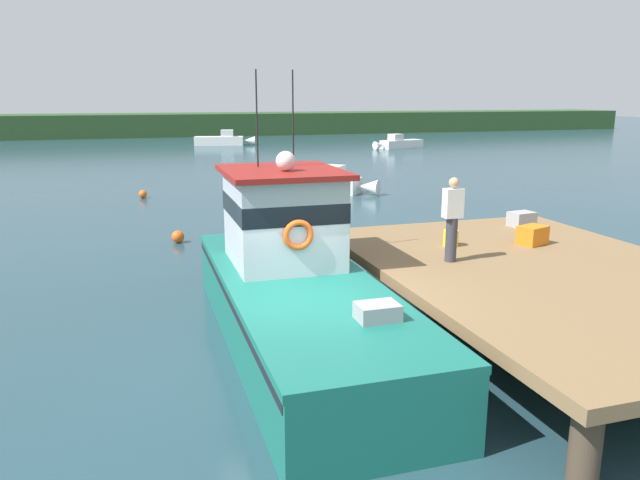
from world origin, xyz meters
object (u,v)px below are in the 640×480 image
bait_bucket (451,238)px  moored_boat_outer_mooring (325,183)px  crate_stack_near_edge (532,235)px  crate_stack_mid_dock (522,219)px  moored_boat_far_right (223,140)px  main_fishing_boat (292,282)px  moored_boat_mid_harbor (398,143)px  mooring_buoy_spare_mooring (143,194)px  deckhand_by_the_boat (452,218)px  mooring_buoy_inshore (178,237)px

bait_bucket → moored_boat_outer_mooring: size_ratio=0.08×
crate_stack_near_edge → crate_stack_mid_dock: (0.93, 1.68, -0.02)m
crate_stack_mid_dock → moored_boat_far_right: bearing=91.2°
main_fishing_boat → bait_bucket: 3.87m
moored_boat_mid_harbor → crate_stack_near_edge: bearing=-110.5°
crate_stack_mid_dock → mooring_buoy_spare_mooring: bearing=120.4°
main_fishing_boat → moored_boat_outer_mooring: (5.87, 16.13, -0.58)m
deckhand_by_the_boat → moored_boat_mid_harbor: size_ratio=0.34×
main_fishing_boat → deckhand_by_the_boat: 3.30m
moored_boat_mid_harbor → bait_bucket: bearing=-113.1°
moored_boat_outer_mooring → moored_boat_far_right: size_ratio=0.79×
crate_stack_mid_dock → deckhand_by_the_boat: (-3.30, -2.38, 0.68)m
mooring_buoy_spare_mooring → crate_stack_near_edge: bearing=-64.9°
crate_stack_near_edge → bait_bucket: bearing=166.9°
crate_stack_near_edge → mooring_buoy_inshore: size_ratio=1.59×
bait_bucket → mooring_buoy_spare_mooring: 17.09m
deckhand_by_the_boat → moored_boat_outer_mooring: deckhand_by_the_boat is taller
crate_stack_near_edge → crate_stack_mid_dock: crate_stack_near_edge is taller
moored_boat_mid_harbor → mooring_buoy_spare_mooring: moored_boat_mid_harbor is taller
crate_stack_near_edge → main_fishing_boat: bearing=-175.0°
moored_boat_mid_harbor → mooring_buoy_spare_mooring: (-21.29, -20.07, -0.24)m
mooring_buoy_spare_mooring → moored_boat_outer_mooring: bearing=-5.2°
moored_boat_outer_mooring → crate_stack_near_edge: bearing=-91.4°
crate_stack_mid_dock → crate_stack_near_edge: bearing=-118.9°
main_fishing_boat → moored_boat_far_right: 45.19m
moored_boat_far_right → moored_boat_mid_harbor: bearing=-30.3°
mooring_buoy_inshore → bait_bucket: bearing=-54.0°
mooring_buoy_inshore → mooring_buoy_spare_mooring: bearing=94.9°
crate_stack_mid_dock → mooring_buoy_spare_mooring: 17.08m
crate_stack_near_edge → moored_boat_mid_harbor: (13.61, 36.45, -0.98)m
crate_stack_near_edge → deckhand_by_the_boat: size_ratio=0.37×
moored_boat_mid_harbor → moored_boat_far_right: bearing=149.7°
mooring_buoy_inshore → deckhand_by_the_boat: bearing=-61.0°
moored_boat_outer_mooring → bait_bucket: bearing=-98.0°
bait_bucket → crate_stack_near_edge: bearing=-13.1°
deckhand_by_the_boat → mooring_buoy_spare_mooring: size_ratio=4.62×
deckhand_by_the_boat → mooring_buoy_spare_mooring: (-5.32, 17.08, -1.88)m
bait_bucket → moored_boat_mid_harbor: bearing=66.9°
moored_boat_far_right → mooring_buoy_inshore: moored_boat_far_right is taller
crate_stack_mid_dock → bait_bucket: (-2.67, -1.28, -0.01)m
crate_stack_near_edge → crate_stack_mid_dock: bearing=61.1°
bait_bucket → deckhand_by_the_boat: size_ratio=0.21×
moored_boat_mid_harbor → moored_boat_far_right: (-13.55, 7.91, 0.05)m
main_fishing_boat → moored_boat_mid_harbor: 41.58m
moored_boat_mid_harbor → moored_boat_far_right: moored_boat_far_right is taller
crate_stack_mid_dock → moored_boat_mid_harbor: size_ratio=0.12×
mooring_buoy_inshore → main_fishing_boat: bearing=-79.9°
moored_boat_mid_harbor → moored_boat_outer_mooring: 24.64m
crate_stack_mid_dock → deckhand_by_the_boat: deckhand_by_the_boat is taller
mooring_buoy_inshore → moored_boat_outer_mooring: bearing=48.1°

